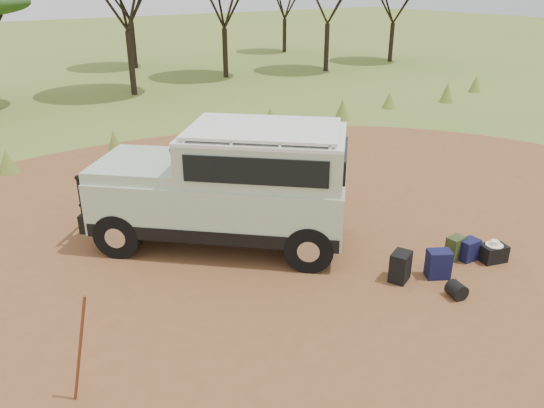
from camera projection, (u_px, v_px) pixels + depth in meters
ground at (276, 282)px, 9.80m from camera, size 140.00×140.00×0.00m
dirt_clearing at (276, 282)px, 9.80m from camera, size 23.00×23.00×0.01m
grass_fringe at (120, 146)px, 16.30m from camera, size 36.60×1.60×0.90m
safari_vehicle at (229, 188)px, 10.79m from camera, size 5.21×5.03×2.55m
walking_staff at (80, 350)px, 6.75m from camera, size 0.34×0.29×1.65m
backpack_black at (400, 267)px, 9.76m from camera, size 0.51×0.45×0.57m
backpack_navy at (438, 264)px, 9.87m from camera, size 0.51×0.47×0.55m
backpack_olive at (455, 248)px, 10.54m from camera, size 0.36×0.27×0.48m
duffel_navy at (468, 250)px, 10.51m from camera, size 0.41×0.31×0.44m
hard_case at (493, 253)px, 10.47m from camera, size 0.57×0.48×0.35m
stuff_sack at (457, 290)px, 9.28m from camera, size 0.36×0.36×0.30m
safari_hat at (495, 244)px, 10.39m from camera, size 0.34×0.34×0.10m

